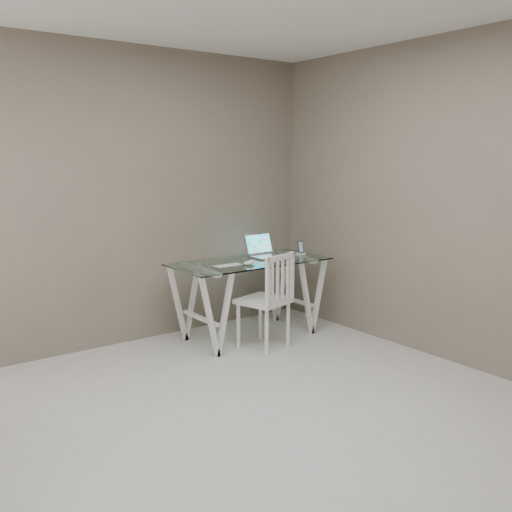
{
  "coord_description": "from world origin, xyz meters",
  "views": [
    {
      "loc": [
        -2.09,
        -2.6,
        1.72
      ],
      "look_at": [
        0.87,
        1.38,
        0.85
      ],
      "focal_mm": 40.0,
      "sensor_mm": 36.0,
      "label": 1
    }
  ],
  "objects": [
    {
      "name": "phone_dock",
      "position": [
        1.64,
        1.67,
        0.78
      ],
      "size": [
        0.07,
        0.07,
        0.13
      ],
      "color": "white",
      "rests_on": "desk"
    },
    {
      "name": "mouse",
      "position": [
        0.89,
        1.52,
        0.76
      ],
      "size": [
        0.11,
        0.07,
        0.04
      ],
      "primitive_type": "ellipsoid",
      "color": "white",
      "rests_on": "desk"
    },
    {
      "name": "desk",
      "position": [
        1.02,
        1.68,
        0.38
      ],
      "size": [
        1.5,
        0.7,
        0.75
      ],
      "color": "silver",
      "rests_on": "ground"
    },
    {
      "name": "chair",
      "position": [
        0.97,
        1.32,
        0.48
      ],
      "size": [
        0.49,
        0.49,
        0.88
      ],
      "rotation": [
        0.0,
        0.0,
        0.26
      ],
      "color": "silver",
      "rests_on": "ground"
    },
    {
      "name": "laptop",
      "position": [
        1.28,
        1.81,
        0.8
      ],
      "size": [
        0.32,
        0.3,
        0.22
      ],
      "color": "silver",
      "rests_on": "desk"
    },
    {
      "name": "keyboard",
      "position": [
        0.71,
        1.59,
        0.75
      ],
      "size": [
        0.28,
        0.12,
        0.01
      ],
      "primitive_type": "cube",
      "color": "silver",
      "rests_on": "desk"
    },
    {
      "name": "room",
      "position": [
        -0.06,
        0.02,
        1.72
      ],
      "size": [
        4.5,
        4.52,
        2.71
      ],
      "color": "#B9B6B2",
      "rests_on": "ground"
    }
  ]
}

